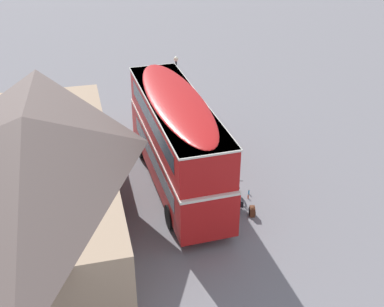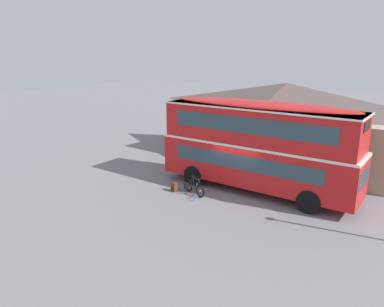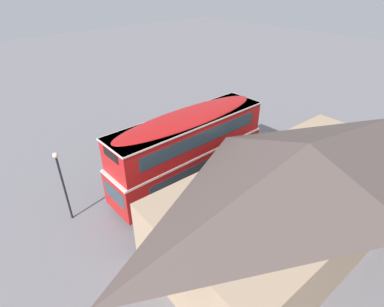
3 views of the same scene
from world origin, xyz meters
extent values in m
plane|color=slate|center=(0.00, 0.00, 0.00)|extent=(120.00, 120.00, 0.00)
cylinder|color=black|center=(3.89, 1.71, 0.55)|extent=(1.10, 0.29, 1.10)
cylinder|color=black|center=(3.87, -0.67, 0.55)|extent=(1.10, 0.29, 1.10)
cylinder|color=black|center=(-2.57, 1.76, 0.55)|extent=(1.10, 0.29, 1.10)
cylinder|color=black|center=(-2.59, -0.62, 0.55)|extent=(1.10, 0.29, 1.10)
cube|color=red|center=(0.65, 0.54, 1.52)|extent=(10.44, 2.58, 2.10)
cube|color=white|center=(0.65, 0.54, 2.60)|extent=(10.46, 2.60, 0.12)
cube|color=red|center=(0.65, 0.54, 3.58)|extent=(10.13, 2.53, 1.90)
ellipsoid|color=red|center=(0.65, 0.54, 4.61)|extent=(9.92, 2.48, 0.36)
cube|color=#2D424C|center=(5.84, 0.50, 1.77)|extent=(0.08, 2.05, 0.90)
cube|color=black|center=(5.71, 0.50, 4.10)|extent=(0.07, 1.38, 0.44)
cube|color=#2D424C|center=(0.44, -0.69, 1.82)|extent=(8.13, 0.11, 0.76)
cube|color=#2D424C|center=(0.64, -0.67, 3.73)|extent=(8.55, 0.11, 0.80)
cube|color=#2D424C|center=(0.46, 1.79, 1.82)|extent=(8.13, 0.11, 0.76)
cube|color=#2D424C|center=(0.66, 1.76, 3.73)|extent=(8.55, 0.11, 0.80)
cube|color=white|center=(0.65, 0.54, 4.49)|extent=(10.23, 2.61, 0.08)
torus|color=black|center=(-1.25, -1.92, 0.34)|extent=(0.67, 0.30, 0.68)
torus|color=black|center=(-2.23, -1.58, 0.34)|extent=(0.67, 0.30, 0.68)
cylinder|color=#B2B2B7|center=(-1.25, -1.92, 0.34)|extent=(0.08, 0.11, 0.05)
cylinder|color=#B2B2B7|center=(-2.23, -1.58, 0.34)|extent=(0.08, 0.11, 0.05)
cylinder|color=black|center=(-1.51, -1.83, 0.59)|extent=(0.45, 0.19, 0.65)
cylinder|color=black|center=(-1.58, -1.81, 0.92)|extent=(0.56, 0.22, 0.06)
cylinder|color=black|center=(-1.79, -1.74, 0.61)|extent=(0.18, 0.09, 0.66)
cylinder|color=black|center=(-1.97, -1.67, 0.31)|extent=(0.52, 0.20, 0.09)
cylinder|color=black|center=(-2.04, -1.65, 0.64)|extent=(0.40, 0.16, 0.61)
cylinder|color=black|center=(-1.28, -1.91, 0.62)|extent=(0.10, 0.06, 0.57)
cylinder|color=black|center=(-1.31, -1.90, 0.96)|extent=(0.18, 0.44, 0.03)
ellipsoid|color=black|center=(-1.87, -1.71, 0.96)|extent=(0.28, 0.18, 0.06)
cube|color=black|center=(-2.26, -1.74, 0.36)|extent=(0.31, 0.22, 0.32)
cylinder|color=#338CBF|center=(-1.51, -1.83, 0.59)|extent=(0.07, 0.07, 0.18)
cube|color=#592D19|center=(-2.85, -2.02, 0.23)|extent=(0.37, 0.31, 0.47)
ellipsoid|color=#592D19|center=(-2.85, -2.02, 0.47)|extent=(0.35, 0.30, 0.10)
cube|color=#3E2011|center=(-2.88, -2.14, 0.16)|extent=(0.23, 0.10, 0.16)
cylinder|color=black|center=(-2.73, -1.92, 0.23)|extent=(0.04, 0.04, 0.37)
cylinder|color=black|center=(-2.90, -1.87, 0.23)|extent=(0.04, 0.04, 0.37)
cylinder|color=#338CBF|center=(-1.19, -2.55, 0.10)|extent=(0.07, 0.07, 0.21)
cylinder|color=black|center=(-1.19, -2.55, 0.22)|extent=(0.04, 0.04, 0.03)
cylinder|color=#D84C33|center=(-1.53, -2.38, 0.09)|extent=(0.06, 0.06, 0.19)
cylinder|color=black|center=(-1.53, -2.38, 0.20)|extent=(0.04, 0.04, 0.03)
cube|color=tan|center=(-0.50, 7.23, 1.72)|extent=(14.87, 7.45, 3.45)
pyramid|color=brown|center=(-0.50, 7.23, 4.33)|extent=(15.29, 7.87, 1.76)
cube|color=#3D2319|center=(-0.67, 3.87, 1.05)|extent=(1.10, 0.10, 2.10)
cube|color=#2D424C|center=(-4.30, 4.06, 1.90)|extent=(1.10, 0.10, 0.90)
cube|color=#2D424C|center=(2.96, 3.68, 1.90)|extent=(1.10, 0.10, 0.90)
camera|label=1|loc=(-19.58, 5.93, 13.71)|focal=46.46mm
camera|label=2|loc=(8.38, -16.39, 7.11)|focal=34.13mm
camera|label=3|loc=(11.14, 12.33, 11.66)|focal=28.13mm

